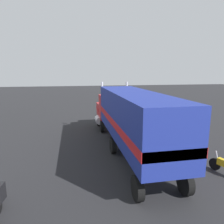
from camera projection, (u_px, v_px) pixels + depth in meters
name	position (u px, v px, depth m)	size (l,w,h in m)	color
ground_plane	(113.00, 128.00, 19.90)	(120.00, 120.00, 0.00)	#232326
lane_stripe_near	(148.00, 126.00, 20.35)	(4.40, 0.16, 0.01)	silver
lane_stripe_mid	(160.00, 120.00, 22.83)	(4.40, 0.16, 0.01)	silver
lane_stripe_far	(193.00, 125.00, 20.85)	(4.40, 0.16, 0.01)	silver
semi_truck	(129.00, 115.00, 13.59)	(14.18, 2.96, 4.50)	red
person_bystander	(181.00, 144.00, 12.85)	(0.37, 0.47, 1.63)	black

